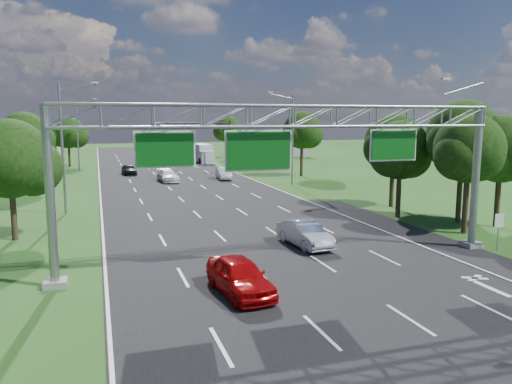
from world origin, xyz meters
name	(u,v)px	position (x,y,z in m)	size (l,w,h in m)	color
ground	(210,206)	(0.00, 30.00, 0.00)	(220.00, 220.00, 0.00)	#254514
road	(210,206)	(0.00, 30.00, 0.00)	(18.00, 180.00, 0.02)	black
road_flare	(430,241)	(10.20, 14.00, 0.00)	(3.00, 30.00, 0.02)	black
sign_gantry	(294,129)	(0.33, 12.00, 6.89)	(23.50, 1.00, 9.56)	gray
regulatory_sign	(499,224)	(12.40, 10.98, 1.51)	(0.60, 0.08, 2.10)	gray
traffic_signal	(208,132)	(7.48, 65.00, 5.17)	(12.21, 0.24, 7.00)	black
streetlight_l_near	(65,142)	(-11.30, 30.00, 5.58)	(2.97, 0.22, 10.16)	gray
streetlight_l_far	(79,131)	(-11.30, 65.00, 5.58)	(2.97, 0.22, 10.16)	gray
streetlight_r_mid	(291,135)	(11.30, 40.00, 5.58)	(2.97, 0.22, 10.16)	gray
tree_cluster_right	(443,147)	(14.80, 19.19, 5.31)	(9.91, 14.60, 8.68)	#2D2116
tree_verge_la	(11,162)	(-13.92, 22.04, 4.76)	(5.76, 4.80, 7.40)	#2D2116
tree_verge_lb	(25,138)	(-15.92, 45.04, 5.41)	(5.76, 4.80, 8.06)	#2D2116
tree_verge_lc	(69,134)	(-12.92, 70.04, 4.98)	(5.76, 4.80, 7.62)	#2D2116
tree_verge_rd	(302,132)	(16.08, 48.04, 5.63)	(5.76, 4.80, 8.28)	#2D2116
tree_verge_re	(228,130)	(14.08, 78.04, 5.20)	(5.76, 4.80, 7.84)	#2D2116
building_left	(12,148)	(-22.00, 78.00, 2.50)	(14.00, 10.00, 5.00)	gray
building_right	(272,145)	(24.00, 82.00, 2.00)	(12.00, 9.00, 4.00)	gray
red_coupe	(240,276)	(-3.44, 8.61, 0.78)	(1.84, 4.57, 1.56)	#B60809
silver_sedan	(305,234)	(2.35, 15.12, 0.74)	(1.56, 4.48, 1.48)	silver
car_queue_a	(168,176)	(-1.18, 47.39, 0.69)	(1.95, 4.79, 1.39)	white
car_queue_b	(153,162)	(-0.75, 66.93, 0.68)	(2.24, 4.87, 1.35)	black
car_queue_c	(129,169)	(-5.06, 56.24, 0.69)	(1.63, 4.06, 1.38)	black
car_queue_d	(224,173)	(5.62, 47.66, 0.71)	(1.51, 4.34, 1.43)	silver
box_truck	(203,154)	(8.00, 71.73, 1.44)	(2.73, 8.08, 3.00)	beige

